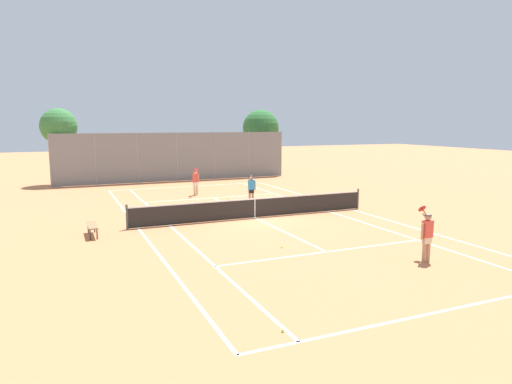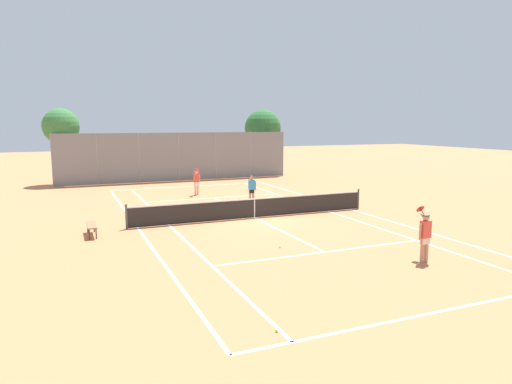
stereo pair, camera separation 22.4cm
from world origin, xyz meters
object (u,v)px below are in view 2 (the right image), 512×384
Objects in this scene: tree_behind_left at (61,127)px; tree_behind_right at (263,129)px; loose_tennis_ball_3 at (132,197)px; courtside_bench at (92,226)px; loose_tennis_ball_2 at (280,247)px; loose_tennis_ball_4 at (277,331)px; player_near_side at (425,234)px; loose_tennis_ball_1 at (228,199)px; player_far_right at (252,188)px; player_far_left at (197,180)px; tennis_net at (254,207)px; loose_tennis_ball_0 at (158,206)px.

tree_behind_right is at bearing 5.26° from tree_behind_left.
loose_tennis_ball_3 is 0.04× the size of courtside_bench.
loose_tennis_ball_2 is 6.76m from loose_tennis_ball_4.
loose_tennis_ball_3 is at bearing 111.87° from player_near_side.
loose_tennis_ball_1 is 15.02m from tree_behind_left.
tree_behind_right is at bearing 50.11° from courtside_bench.
player_far_right is (-1.06, 12.20, -0.02)m from player_near_side.
tree_behind_left reaches higher than player_far_left.
loose_tennis_ball_1 is at bearing 97.06° from player_near_side.
tree_behind_right is at bearing 63.99° from player_far_right.
tree_behind_left is at bearing 130.54° from player_far_left.
player_near_side is at bearing -82.94° from loose_tennis_ball_1.
loose_tennis_ball_3 is (-3.89, 0.69, -0.89)m from player_far_left.
player_far_right is (1.32, 3.56, 0.40)m from tennis_net.
tennis_net reaches higher than loose_tennis_ball_4.
loose_tennis_ball_4 is at bearing -113.26° from tree_behind_right.
player_far_left is at bearing 94.74° from tennis_net.
tennis_net reaches higher than loose_tennis_ball_1.
player_far_right is at bearing 74.09° from loose_tennis_ball_2.
loose_tennis_ball_4 is 0.04× the size of courtside_bench.
player_far_right is 9.25m from loose_tennis_ball_2.
loose_tennis_ball_4 is (-5.54, -14.91, -0.88)m from player_far_right.
tree_behind_right is (7.98, 12.87, 3.95)m from loose_tennis_ball_1.
player_far_left is (-0.65, 7.90, 0.42)m from tennis_net.
player_near_side is 1.11× the size of player_far_right.
loose_tennis_ball_0 is at bearing 104.21° from loose_tennis_ball_2.
courtside_bench is 0.26× the size of tree_behind_right.
tree_behind_right is (8.59, 18.47, 3.47)m from tennis_net.
loose_tennis_ball_0 is 15.99m from loose_tennis_ball_4.
player_far_right is at bearing 69.68° from tennis_net.
loose_tennis_ball_3 is at bearing 90.91° from loose_tennis_ball_4.
player_far_right reaches higher than loose_tennis_ball_0.
tree_behind_left reaches higher than tennis_net.
tree_behind_left is (-9.68, 13.36, 3.27)m from player_far_right.
tree_behind_left is (-3.82, 8.32, 4.15)m from loose_tennis_ball_3.
loose_tennis_ball_4 is (-6.60, -2.70, -0.89)m from player_near_side.
tree_behind_left is (-8.98, 11.30, 4.15)m from loose_tennis_ball_1.
loose_tennis_ball_1 is at bearing 83.78° from tennis_net.
loose_tennis_ball_0 is at bearing 128.79° from tennis_net.
loose_tennis_ball_0 is at bearing 55.22° from courtside_bench.
player_far_left is at bearing -10.13° from loose_tennis_ball_3.
player_near_side is at bearing 22.27° from loose_tennis_ball_4.
loose_tennis_ball_0 is 4.05m from loose_tennis_ball_3.
player_near_side is 0.31× the size of tree_behind_right.
tree_behind_right is at bearing 67.59° from loose_tennis_ball_2.
tree_behind_right is (9.80, 23.77, 3.95)m from loose_tennis_ball_2.
tennis_net is at bearing -114.95° from tree_behind_right.
player_near_side is 4.99m from loose_tennis_ball_2.
tree_behind_right reaches higher than courtside_bench.
loose_tennis_ball_0 is 1.00× the size of loose_tennis_ball_3.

